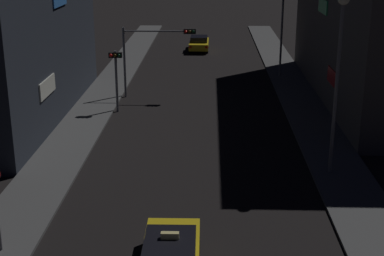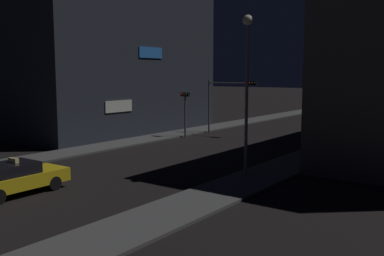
# 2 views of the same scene
# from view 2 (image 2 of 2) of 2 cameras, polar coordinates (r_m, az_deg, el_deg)

# --- Properties ---
(sidewalk_left) EXTENTS (2.69, 61.98, 0.12)m
(sidewalk_left) POSITION_cam_2_polar(r_m,az_deg,el_deg) (41.85, 2.15, -0.03)
(sidewalk_left) COLOR #4C4C4C
(sidewalk_left) RESTS_ON ground_plane
(sidewalk_right) EXTENTS (2.69, 61.98, 0.12)m
(sidewalk_right) POSITION_cam_2_polar(r_m,az_deg,el_deg) (36.15, 19.85, -1.57)
(sidewalk_right) COLOR #4C4C4C
(sidewalk_right) RESTS_ON ground_plane
(building_facade_left) EXTENTS (7.49, 18.94, 15.22)m
(building_facade_left) POSITION_cam_2_polar(r_m,az_deg,el_deg) (39.71, -9.52, 10.41)
(building_facade_left) COLOR #282D38
(building_facade_left) RESTS_ON ground_plane
(taxi) EXTENTS (1.85, 4.47, 1.62)m
(taxi) POSITION_cam_2_polar(r_m,az_deg,el_deg) (20.65, -22.08, -6.05)
(taxi) COLOR yellow
(taxi) RESTS_ON ground_plane
(far_car) EXTENTS (1.86, 4.47, 1.42)m
(far_car) POSITION_cam_2_polar(r_m,az_deg,el_deg) (52.37, 17.20, 1.83)
(far_car) COLOR yellow
(far_car) RESTS_ON ground_plane
(traffic_light_overhead) EXTENTS (4.84, 0.42, 4.72)m
(traffic_light_overhead) POSITION_cam_2_polar(r_m,az_deg,el_deg) (37.72, 4.71, 4.40)
(traffic_light_overhead) COLOR slate
(traffic_light_overhead) RESTS_ON ground_plane
(traffic_light_left_kerb) EXTENTS (0.80, 0.42, 3.81)m
(traffic_light_left_kerb) POSITION_cam_2_polar(r_m,az_deg,el_deg) (35.99, -0.92, 3.08)
(traffic_light_left_kerb) COLOR slate
(traffic_light_left_kerb) RESTS_ON ground_plane
(street_lamp_near_block) EXTENTS (0.50, 0.50, 7.95)m
(street_lamp_near_block) POSITION_cam_2_polar(r_m,az_deg,el_deg) (21.68, 7.20, 7.51)
(street_lamp_near_block) COLOR slate
(street_lamp_near_block) RESTS_ON sidewalk_right
(street_lamp_far_block) EXTENTS (0.46, 0.46, 7.06)m
(street_lamp_far_block) POSITION_cam_2_polar(r_m,az_deg,el_deg) (39.69, 20.96, 5.85)
(street_lamp_far_block) COLOR slate
(street_lamp_far_block) RESTS_ON sidewalk_right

